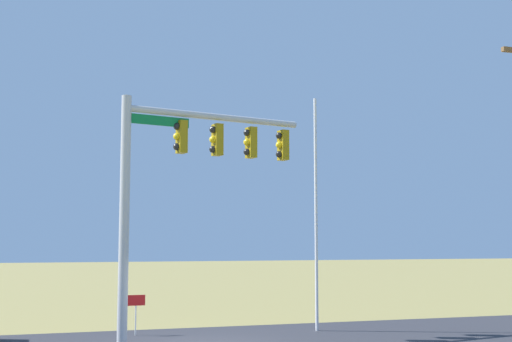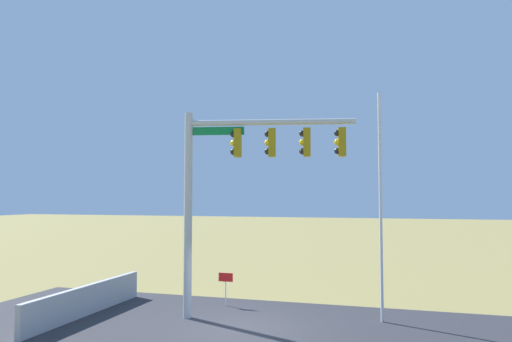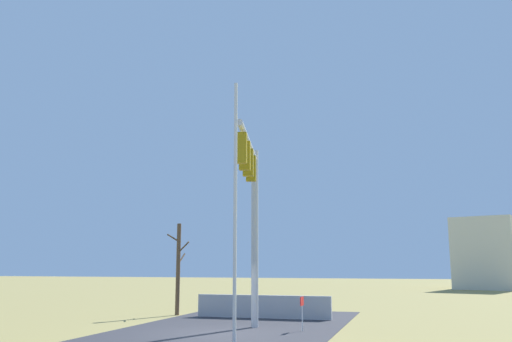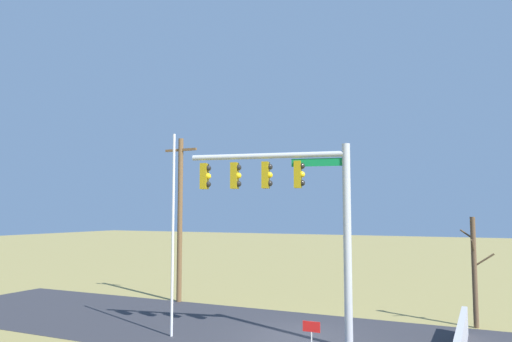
{
  "view_description": "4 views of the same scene",
  "coord_description": "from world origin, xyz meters",
  "px_view_note": "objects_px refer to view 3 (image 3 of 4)",
  "views": [
    {
      "loc": [
        4.46,
        18.37,
        2.83
      ],
      "look_at": [
        -1.71,
        -0.69,
        4.92
      ],
      "focal_mm": 47.7,
      "sensor_mm": 36.0,
      "label": 1
    },
    {
      "loc": [
        -4.54,
        13.85,
        4.05
      ],
      "look_at": [
        -0.22,
        -0.95,
        4.93
      ],
      "focal_mm": 32.62,
      "sensor_mm": 36.0,
      "label": 2
    },
    {
      "loc": [
        -17.99,
        -6.64,
        2.36
      ],
      "look_at": [
        -1.7,
        -1.9,
        5.39
      ],
      "focal_mm": 37.0,
      "sensor_mm": 36.0,
      "label": 3
    },
    {
      "loc": [
        6.44,
        -17.19,
        4.56
      ],
      "look_at": [
        -1.01,
        -1.44,
        6.05
      ],
      "focal_mm": 33.94,
      "sensor_mm": 36.0,
      "label": 4
    }
  ],
  "objects_px": {
    "flagpole": "(235,213)",
    "distant_building": "(490,254)",
    "open_sign": "(302,306)",
    "signal_mast": "(251,193)",
    "bare_tree": "(178,267)"
  },
  "relations": [
    {
      "from": "open_sign",
      "to": "distant_building",
      "type": "bearing_deg",
      "value": -16.47
    },
    {
      "from": "open_sign",
      "to": "distant_building",
      "type": "height_order",
      "value": "distant_building"
    },
    {
      "from": "flagpole",
      "to": "distant_building",
      "type": "height_order",
      "value": "flagpole"
    },
    {
      "from": "flagpole",
      "to": "bare_tree",
      "type": "distance_m",
      "value": 12.04
    },
    {
      "from": "distant_building",
      "to": "flagpole",
      "type": "bearing_deg",
      "value": -175.99
    },
    {
      "from": "flagpole",
      "to": "open_sign",
      "type": "relative_size",
      "value": 6.18
    },
    {
      "from": "bare_tree",
      "to": "distant_building",
      "type": "xyz_separation_m",
      "value": [
        35.23,
        -18.74,
        1.29
      ]
    },
    {
      "from": "signal_mast",
      "to": "bare_tree",
      "type": "height_order",
      "value": "signal_mast"
    },
    {
      "from": "flagpole",
      "to": "bare_tree",
      "type": "bearing_deg",
      "value": 31.81
    },
    {
      "from": "bare_tree",
      "to": "open_sign",
      "type": "distance_m",
      "value": 8.42
    },
    {
      "from": "bare_tree",
      "to": "signal_mast",
      "type": "bearing_deg",
      "value": -136.12
    },
    {
      "from": "signal_mast",
      "to": "flagpole",
      "type": "bearing_deg",
      "value": -168.55
    },
    {
      "from": "bare_tree",
      "to": "open_sign",
      "type": "bearing_deg",
      "value": -122.63
    },
    {
      "from": "signal_mast",
      "to": "bare_tree",
      "type": "distance_m",
      "value": 8.21
    },
    {
      "from": "bare_tree",
      "to": "open_sign",
      "type": "xyz_separation_m",
      "value": [
        -4.48,
        -7.0,
        -1.34
      ]
    }
  ]
}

